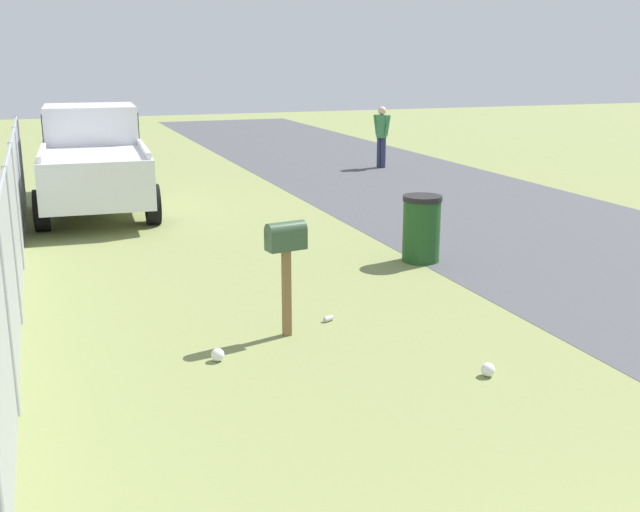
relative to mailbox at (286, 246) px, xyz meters
name	(u,v)px	position (x,y,z in m)	size (l,w,h in m)	color
mailbox	(286,246)	(0.00, 0.00, 0.00)	(0.27, 0.47, 1.33)	brown
pickup_truck	(93,155)	(8.60, 1.46, 0.05)	(5.61, 2.47, 2.09)	silver
trash_bin	(421,228)	(2.38, -2.94, -0.53)	(0.61, 0.61, 1.03)	#1E4C1E
pedestrian	(382,132)	(11.84, -6.58, -0.06)	(0.44, 0.37, 1.71)	#2D3351
fence_section	(12,241)	(1.45, 2.89, -0.03)	(15.39, 0.07, 1.90)	#9EA3A8
litter_bag_far_scatter	(218,355)	(-0.49, 0.92, -0.99)	(0.14, 0.14, 0.14)	silver
litter_can_midfield_b	(328,319)	(0.27, -0.61, -1.02)	(0.07, 0.07, 0.12)	silver
litter_bag_near_hydrant	(488,370)	(-1.81, -1.54, -0.99)	(0.14, 0.14, 0.14)	silver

